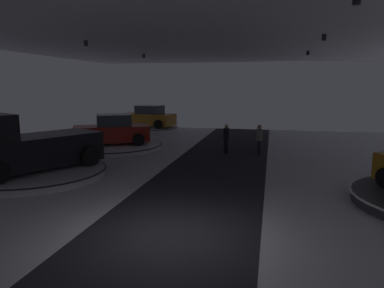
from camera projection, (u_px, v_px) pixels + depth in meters
ground at (169, 236)px, 8.79m from camera, size 24.00×44.00×0.06m
display_platform_deep_left at (148, 128)px, 28.88m from camera, size 4.76×4.76×0.33m
display_car_deep_left at (149, 117)px, 28.72m from camera, size 4.46×2.83×1.71m
display_platform_far_left at (112, 146)px, 20.82m from camera, size 5.79×5.79×0.27m
display_car_far_left at (112, 131)px, 20.68m from camera, size 4.55×3.64×1.71m
display_platform_mid_left at (34, 173)px, 14.37m from camera, size 5.68×5.68×0.31m
pickup_truck_mid_left at (24, 147)px, 13.95m from camera, size 4.42×5.67×2.30m
visitor_walking_near at (259, 138)px, 18.85m from camera, size 0.32×0.32×1.59m
visitor_walking_far at (226, 137)px, 19.13m from camera, size 0.32×0.32×1.59m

